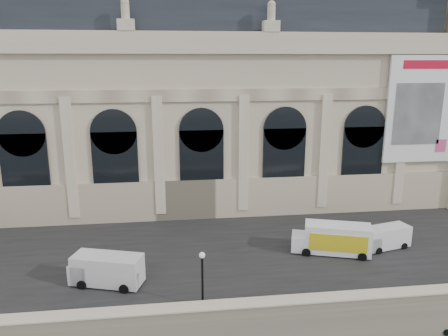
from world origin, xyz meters
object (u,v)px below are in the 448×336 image
object	(u,v)px
van_b	(104,270)
box_truck	(333,239)
van_c	(383,238)
lamp_right	(202,280)

from	to	relation	value
van_b	box_truck	xyz separation A→B (m)	(21.90, 3.48, 0.16)
van_b	van_c	xyz separation A→B (m)	(27.49, 3.93, -0.21)
van_b	van_c	size ratio (longest dim) A/B	1.18
van_b	box_truck	world-z (taller)	box_truck
van_b	van_c	distance (m)	27.77
van_c	lamp_right	bearing A→B (deg)	-156.00
box_truck	lamp_right	xyz separation A→B (m)	(-13.71, -8.14, 0.78)
van_b	box_truck	size ratio (longest dim) A/B	0.81
van_b	lamp_right	xyz separation A→B (m)	(8.19, -4.66, 0.94)
van_c	box_truck	size ratio (longest dim) A/B	0.69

